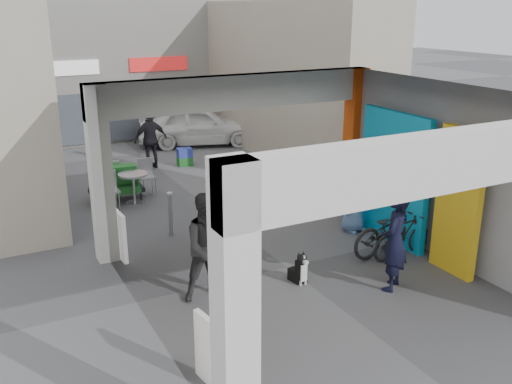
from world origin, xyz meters
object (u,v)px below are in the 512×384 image
cafe_set (126,188)px  bicycle_front (391,229)px  border_collie (300,270)px  white_van (198,125)px  produce_stand (116,188)px  man_back_turned (209,247)px  man_elderly (355,199)px  bicycle_rear (403,236)px  man_crates (151,139)px  man_with_dog (395,241)px

cafe_set → bicycle_front: (3.94, -5.75, 0.19)m
border_collie → bicycle_front: bearing=-1.9°
bicycle_front → white_van: (0.09, 10.73, 0.20)m
produce_stand → man_back_turned: 5.95m
man_elderly → bicycle_rear: man_elderly is taller
bicycle_front → cafe_set: bearing=29.2°
bicycle_front → bicycle_rear: 0.30m
man_crates → bicycle_rear: (2.44, -8.78, -0.46)m
border_collie → cafe_set: bearing=95.6°
bicycle_front → border_collie: bearing=91.9°
produce_stand → man_crates: (1.77, 2.61, 0.57)m
border_collie → man_crates: (-0.02, 8.78, 0.66)m
man_crates → bicycle_rear: size_ratio=1.20×
border_collie → man_with_dog: 1.78m
cafe_set → border_collie: 6.24m
cafe_set → bicycle_front: size_ratio=0.79×
bicycle_front → white_van: bearing=-5.7°
man_elderly → bicycle_rear: bearing=-104.2°
bicycle_front → bicycle_rear: bicycle_front is taller
cafe_set → border_collie: size_ratio=2.53×
bicycle_front → white_van: white_van is taller
border_collie → white_van: white_van is taller
produce_stand → border_collie: bearing=-76.1°
produce_stand → cafe_set: bearing=-33.3°
cafe_set → man_elderly: 5.98m
border_collie → man_with_dog: size_ratio=0.34×
man_with_dog → man_back_turned: (-3.02, 1.19, 0.04)m
man_elderly → produce_stand: bearing=118.4°
border_collie → bicycle_front: bicycle_front is taller
bicycle_front → white_van: 10.73m
produce_stand → man_with_dog: size_ratio=0.73×
man_with_dog → bicycle_rear: (1.06, 0.94, -0.46)m
cafe_set → produce_stand: bearing=149.0°
man_back_turned → white_van: bearing=72.7°
man_back_turned → man_crates: (1.65, 8.53, -0.04)m
cafe_set → man_back_turned: 5.83m
border_collie → bicycle_front: (2.36, 0.29, 0.28)m
produce_stand → man_elderly: man_elderly is taller
man_with_dog → border_collie: bearing=-70.6°
white_van → bicycle_front: bearing=-162.7°
white_van → man_with_dog: bearing=-167.5°
cafe_set → border_collie: bearing=-75.4°
white_van → bicycle_rear: bearing=-162.4°
man_back_turned → man_elderly: (4.08, 1.36, -0.19)m
cafe_set → white_van: white_van is taller
border_collie → bicycle_rear: (2.42, 0.00, 0.21)m
border_collie → bicycle_rear: bicycle_rear is taller
produce_stand → man_crates: man_crates is taller
cafe_set → bicycle_rear: cafe_set is taller
cafe_set → man_with_dog: bearing=-67.2°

